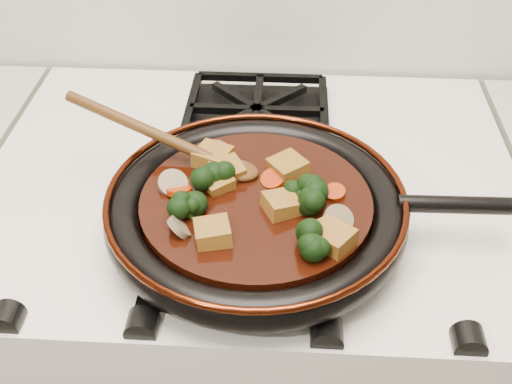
{
  "coord_description": "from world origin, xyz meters",
  "views": [
    {
      "loc": [
        0.05,
        0.97,
        1.46
      ],
      "look_at": [
        0.01,
        1.57,
        0.97
      ],
      "focal_mm": 45.0,
      "sensor_mm": 36.0,
      "label": 1
    }
  ],
  "objects": [
    {
      "name": "stove",
      "position": [
        0.0,
        1.69,
        0.45
      ],
      "size": [
        0.76,
        0.6,
        0.9
      ],
      "primitive_type": "cube",
      "color": "white",
      "rests_on": "ground"
    },
    {
      "name": "burner_grate_front",
      "position": [
        0.0,
        1.55,
        0.91
      ],
      "size": [
        0.23,
        0.23,
        0.03
      ],
      "primitive_type": null,
      "color": "black",
      "rests_on": "stove"
    },
    {
      "name": "burner_grate_back",
      "position": [
        0.0,
        1.83,
        0.91
      ],
      "size": [
        0.23,
        0.23,
        0.03
      ],
      "primitive_type": null,
      "color": "black",
      "rests_on": "stove"
    },
    {
      "name": "skillet",
      "position": [
        0.02,
        1.57,
        0.94
      ],
      "size": [
        0.5,
        0.37,
        0.05
      ],
      "rotation": [
        0.0,
        0.0,
        0.02
      ],
      "color": "black",
      "rests_on": "burner_grate_front"
    },
    {
      "name": "braising_sauce",
      "position": [
        0.01,
        1.57,
        0.95
      ],
      "size": [
        0.28,
        0.28,
        0.02
      ],
      "primitive_type": "cylinder",
      "color": "black",
      "rests_on": "skillet"
    },
    {
      "name": "tofu_cube_0",
      "position": [
        -0.03,
        1.5,
        0.97
      ],
      "size": [
        0.05,
        0.05,
        0.03
      ],
      "primitive_type": "cube",
      "rotation": [
        -0.06,
        0.08,
        1.8
      ],
      "color": "#8B5E20",
      "rests_on": "braising_sauce"
    },
    {
      "name": "tofu_cube_1",
      "position": [
        0.05,
        1.62,
        0.97
      ],
      "size": [
        0.06,
        0.06,
        0.03
      ],
      "primitive_type": "cube",
      "rotation": [
        -0.07,
        0.06,
        2.19
      ],
      "color": "#8B5E20",
      "rests_on": "braising_sauce"
    },
    {
      "name": "tofu_cube_2",
      "position": [
        0.1,
        1.5,
        0.97
      ],
      "size": [
        0.05,
        0.05,
        0.02
      ],
      "primitive_type": "cube",
      "rotation": [
        0.05,
        0.03,
        2.25
      ],
      "color": "#8B5E20",
      "rests_on": "braising_sauce"
    },
    {
      "name": "tofu_cube_3",
      "position": [
        -0.03,
        1.59,
        0.97
      ],
      "size": [
        0.05,
        0.05,
        0.02
      ],
      "primitive_type": "cube",
      "rotation": [
        0.08,
        -0.1,
        0.61
      ],
      "color": "#8B5E20",
      "rests_on": "braising_sauce"
    },
    {
      "name": "tofu_cube_4",
      "position": [
        0.1,
        1.49,
        0.97
      ],
      "size": [
        0.06,
        0.06,
        0.03
      ],
      "primitive_type": "cube",
      "rotation": [
        -0.03,
        0.03,
        2.47
      ],
      "color": "#8B5E20",
      "rests_on": "braising_sauce"
    },
    {
      "name": "tofu_cube_5",
      "position": [
        -0.02,
        1.61,
        0.97
      ],
      "size": [
        0.05,
        0.05,
        0.03
      ],
      "primitive_type": "cube",
      "rotation": [
        0.11,
        -0.1,
        0.51
      ],
      "color": "#8B5E20",
      "rests_on": "braising_sauce"
    },
    {
      "name": "tofu_cube_6",
      "position": [
        -0.05,
        1.64,
        0.97
      ],
      "size": [
        0.06,
        0.06,
        0.03
      ],
      "primitive_type": "cube",
      "rotation": [
        0.05,
        -0.03,
        2.78
      ],
      "color": "#8B5E20",
      "rests_on": "braising_sauce"
    },
    {
      "name": "tofu_cube_7",
      "position": [
        0.05,
        1.55,
        0.97
      ],
      "size": [
        0.05,
        0.05,
        0.03
      ],
      "primitive_type": "cube",
      "rotation": [
        -0.05,
        0.11,
        0.46
      ],
      "color": "#8B5E20",
      "rests_on": "braising_sauce"
    },
    {
      "name": "broccoli_floret_0",
      "position": [
        0.08,
        1.57,
        0.97
      ],
      "size": [
        0.08,
        0.08,
        0.05
      ],
      "primitive_type": null,
      "rotation": [
        -0.02,
        0.01,
        2.57
      ],
      "color": "black",
      "rests_on": "braising_sauce"
    },
    {
      "name": "broccoli_floret_1",
      "position": [
        -0.06,
        1.53,
        0.97
      ],
      "size": [
        0.08,
        0.08,
        0.07
      ],
      "primitive_type": null,
      "rotation": [
        -0.12,
        -0.15,
        1.32
      ],
      "color": "black",
      "rests_on": "braising_sauce"
    },
    {
      "name": "broccoli_floret_2",
      "position": [
        0.07,
        1.57,
        0.97
      ],
      "size": [
        0.08,
        0.07,
        0.07
      ],
      "primitive_type": null,
      "rotation": [
        0.1,
        -0.21,
        2.8
      ],
      "color": "black",
      "rests_on": "braising_sauce"
    },
    {
      "name": "broccoli_floret_3",
      "position": [
        -0.04,
        1.59,
        0.97
      ],
      "size": [
        0.09,
        0.09,
        0.07
      ],
      "primitive_type": null,
      "rotation": [
        -0.14,
        0.18,
        0.57
      ],
      "color": "black",
      "rests_on": "braising_sauce"
    },
    {
      "name": "broccoli_floret_4",
      "position": [
        0.07,
        1.55,
        0.97
      ],
      "size": [
        0.09,
        0.09,
        0.06
      ],
      "primitive_type": null,
      "rotation": [
        -0.01,
        0.19,
        2.08
      ],
      "color": "black",
      "rests_on": "braising_sauce"
    },
    {
      "name": "broccoli_floret_5",
      "position": [
        0.08,
        1.48,
        0.97
      ],
      "size": [
        0.08,
        0.09,
        0.06
      ],
      "primitive_type": null,
      "rotation": [
        -0.08,
        0.03,
        0.96
      ],
      "color": "black",
      "rests_on": "braising_sauce"
    },
    {
      "name": "carrot_coin_0",
      "position": [
        0.11,
        1.58,
        0.96
      ],
      "size": [
        0.03,
        0.03,
        0.02
      ],
      "primitive_type": "cylinder",
      "rotation": [
        0.21,
        -0.11,
        0.0
      ],
      "color": "#A22604",
      "rests_on": "braising_sauce"
    },
    {
      "name": "carrot_coin_1",
      "position": [
        0.03,
        1.6,
        0.96
      ],
      "size": [
        0.03,
        0.03,
        0.02
      ],
      "primitive_type": "cylinder",
      "rotation": [
        0.29,
        -0.26,
        0.0
      ],
      "color": "#A22604",
      "rests_on": "braising_sauce"
    },
    {
      "name": "carrot_coin_2",
      "position": [
        0.09,
        1.5,
        0.96
      ],
      "size": [
        0.03,
        0.03,
        0.02
      ],
      "primitive_type": "cylinder",
      "rotation": [
        -0.18,
        -0.18,
        0.0
      ],
      "color": "#A22604",
      "rests_on": "braising_sauce"
    },
    {
      "name": "carrot_coin_3",
      "position": [
        -0.08,
        1.57,
        0.96
      ],
      "size": [
        0.03,
        0.03,
        0.02
      ],
      "primitive_type": "cylinder",
      "rotation": [
        -0.34,
        -0.04,
        0.0
      ],
      "color": "#A22604",
      "rests_on": "braising_sauce"
    },
    {
      "name": "mushroom_slice_0",
      "position": [
        -0.04,
        1.66,
        0.97
      ],
      "size": [
        0.03,
        0.03,
        0.02
      ],
      "primitive_type": "cylinder",
      "rotation": [
        0.42,
        0.0,
        1.48
      ],
      "color": "brown",
      "rests_on": "braising_sauce"
    },
    {
      "name": "mushroom_slice_1",
      "position": [
        0.11,
        1.53,
        0.97
      ],
      "size": [
        0.05,
        0.05,
        0.03
      ],
      "primitive_type": "cylinder",
      "rotation": [
        0.54,
        0.0,
        0.5
      ],
      "color": "brown",
      "rests_on": "braising_sauce"
    },
    {
      "name": "mushroom_slice_2",
      "position": [
        -0.09,
        1.58,
        0.97
      ],
      "size": [
        0.05,
        0.05,
        0.03
      ],
      "primitive_type": "cylinder",
      "rotation": [
        0.53,
        0.0,
        0.63
      ],
      "color": "brown",
      "rests_on": "braising_sauce"
    },
    {
      "name": "mushroom_slice_3",
      "position": [
        -0.07,
        1.5,
        0.97
      ],
      "size": [
        0.04,
        0.04,
        0.03
      ],
      "primitive_type": "cylinder",
      "rotation": [
        0.88,
        0.0,
        2.05
      ],
      "color": "brown",
      "rests_on": "braising_sauce"
    },
    {
      "name": "wooden_spoon",
      "position": [
        -0.08,
        1.64,
        0.98
      ],
      "size": [
        0.16,
        0.08,
        0.25
      ],
      "rotation": [
        0.0,
        0.0,
        2.82
      ],
      "color": "#4A2B10",
      "rests_on": "braising_sauce"
    }
  ]
}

